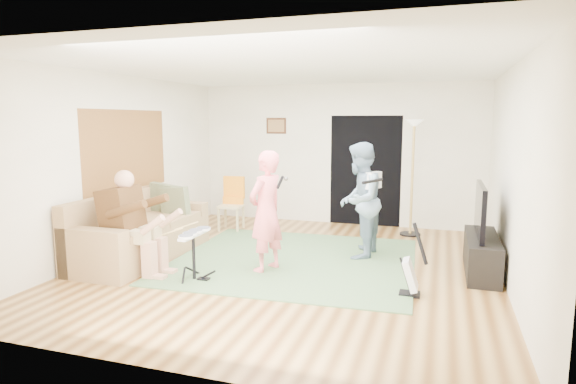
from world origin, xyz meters
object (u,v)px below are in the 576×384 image
object	(u,v)px
guitar_spare	(411,275)
dining_chair	(232,211)
torchiere_lamp	(413,157)
television	(480,210)
drum_kit	(194,258)
guitarist	(359,200)
sofa	(137,236)
tv_cabinet	(482,255)
singer	(266,212)

from	to	relation	value
guitar_spare	dining_chair	distance (m)	4.20
torchiere_lamp	television	world-z (taller)	torchiere_lamp
drum_kit	guitarist	world-z (taller)	guitarist
guitarist	sofa	bearing A→B (deg)	-67.37
guitar_spare	dining_chair	world-z (taller)	dining_chair
dining_chair	guitarist	bearing A→B (deg)	-28.15
torchiere_lamp	tv_cabinet	bearing A→B (deg)	-61.37
singer	tv_cabinet	size ratio (longest dim) A/B	1.16
guitar_spare	dining_chair	size ratio (longest dim) A/B	0.89
sofa	drum_kit	size ratio (longest dim) A/B	3.61
sofa	dining_chair	distance (m)	2.19
guitar_spare	tv_cabinet	size ratio (longest dim) A/B	0.62
drum_kit	dining_chair	bearing A→B (deg)	104.69
singer	dining_chair	bearing A→B (deg)	-125.33
drum_kit	torchiere_lamp	xyz separation A→B (m)	(2.46, 3.32, 1.11)
guitar_spare	television	size ratio (longest dim) A/B	0.74
guitarist	television	world-z (taller)	guitarist
drum_kit	tv_cabinet	distance (m)	3.78
sofa	singer	size ratio (longest dim) A/B	1.44
drum_kit	tv_cabinet	world-z (taller)	drum_kit
torchiere_lamp	television	size ratio (longest dim) A/B	1.74
drum_kit	television	bearing A→B (deg)	22.31
sofa	television	world-z (taller)	television
tv_cabinet	television	world-z (taller)	television
tv_cabinet	television	bearing A→B (deg)	180.00
singer	television	xyz separation A→B (m)	(2.71, 0.77, 0.04)
drum_kit	singer	size ratio (longest dim) A/B	0.40
dining_chair	guitar_spare	bearing A→B (deg)	-41.42
torchiere_lamp	tv_cabinet	world-z (taller)	torchiere_lamp
sofa	singer	distance (m)	2.11
torchiere_lamp	tv_cabinet	distance (m)	2.45
television	singer	bearing A→B (deg)	-164.05
singer	television	distance (m)	2.82
guitar_spare	tv_cabinet	xyz separation A→B (m)	(0.84, 1.13, 0.00)
torchiere_lamp	dining_chair	world-z (taller)	torchiere_lamp
television	guitarist	bearing A→B (deg)	170.63
sofa	guitarist	size ratio (longest dim) A/B	1.38
singer	television	size ratio (longest dim) A/B	1.40
sofa	dining_chair	size ratio (longest dim) A/B	2.40
drum_kit	television	world-z (taller)	television
sofa	dining_chair	bearing A→B (deg)	74.59
drum_kit	guitar_spare	distance (m)	2.68
drum_kit	guitar_spare	xyz separation A→B (m)	(2.66, 0.28, -0.04)
guitarist	drum_kit	bearing A→B (deg)	-42.84
torchiere_lamp	television	xyz separation A→B (m)	(0.99, -1.91, -0.54)
singer	torchiere_lamp	bearing A→B (deg)	167.33
guitar_spare	guitarist	bearing A→B (deg)	121.15
sofa	drum_kit	xyz separation A→B (m)	(1.30, -0.65, -0.03)
guitarist	torchiere_lamp	world-z (taller)	torchiere_lamp
guitarist	guitar_spare	size ratio (longest dim) A/B	1.96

